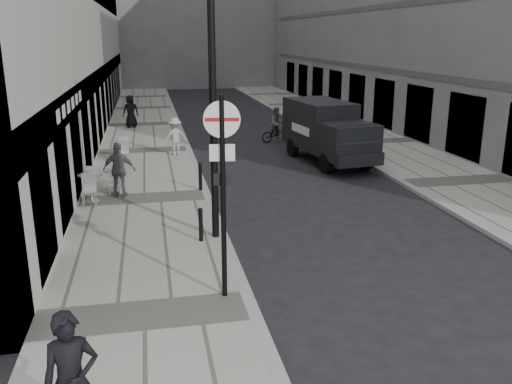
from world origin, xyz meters
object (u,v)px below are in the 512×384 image
lamppost (212,83)px  sign_post (223,172)px  panel_van (326,129)px  walking_man (72,382)px  cyclist (277,128)px

lamppost → sign_post: bearing=-94.1°
lamppost → panel_van: 10.23m
sign_post → lamppost: size_ratio=0.57×
walking_man → panel_van: size_ratio=0.34×
walking_man → sign_post: 4.69m
lamppost → panel_van: bearing=55.3°
panel_van → cyclist: panel_van is taller
walking_man → sign_post: sign_post is taller
panel_van → cyclist: bearing=94.0°
lamppost → panel_van: size_ratio=1.27×
sign_post → panel_van: (5.87, 11.45, -1.26)m
walking_man → sign_post: size_ratio=0.46×
cyclist → panel_van: bearing=-89.3°
cyclist → lamppost: bearing=-121.1°
sign_post → lamppost: lamppost is taller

